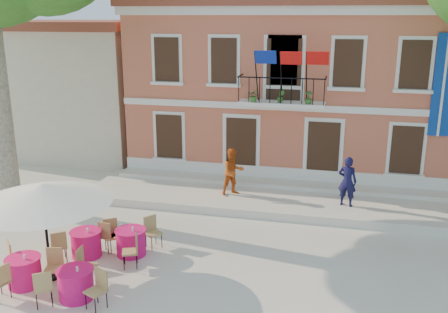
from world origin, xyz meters
TOP-DOWN VIEW (x-y plane):
  - ground at (0.00, 0.00)m, footprint 90.00×90.00m
  - main_building at (2.00, 9.99)m, footprint 13.50×9.59m
  - neighbor_west at (-9.50, 11.00)m, footprint 9.40×9.40m
  - terrace at (2.00, 4.40)m, footprint 14.00×3.40m
  - patio_umbrella at (-3.05, -2.34)m, footprint 3.49×3.49m
  - pedestrian_navy at (4.53, 3.97)m, footprint 0.72×0.56m
  - pedestrian_orange at (0.47, 4.15)m, footprint 1.07×1.03m
  - cafe_table_0 at (-3.45, -2.87)m, footprint 1.81×1.81m
  - cafe_table_1 at (-1.85, -3.12)m, footprint 1.86×1.71m
  - cafe_table_3 at (-2.70, -1.03)m, footprint 1.77×1.52m
  - cafe_table_4 at (-1.48, -0.65)m, footprint 1.74×1.85m

SIDE VIEW (x-z plane):
  - ground at x=0.00m, z-range 0.00..0.00m
  - terrace at x=2.00m, z-range 0.00..0.30m
  - cafe_table_3 at x=-2.70m, z-range -0.05..0.90m
  - cafe_table_0 at x=-3.45m, z-range -0.05..0.90m
  - cafe_table_1 at x=-1.85m, z-range -0.05..0.90m
  - cafe_table_4 at x=-1.48m, z-range -0.05..0.90m
  - pedestrian_orange at x=0.47m, z-range 0.30..2.04m
  - pedestrian_navy at x=4.53m, z-range 0.30..2.05m
  - patio_umbrella at x=-3.05m, z-range 1.03..3.63m
  - neighbor_west at x=-9.50m, z-range 0.02..6.42m
  - main_building at x=2.00m, z-range 0.03..7.53m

